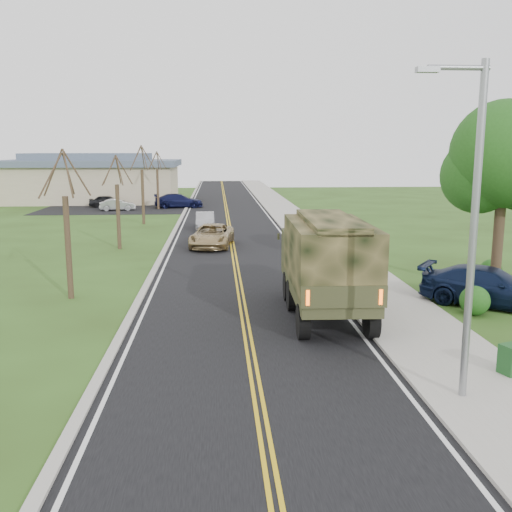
{
  "coord_description": "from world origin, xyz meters",
  "views": [
    {
      "loc": [
        -0.95,
        -13.24,
        6.02
      ],
      "look_at": [
        0.6,
        9.33,
        1.8
      ],
      "focal_mm": 40.0,
      "sensor_mm": 36.0,
      "label": 1
    }
  ],
  "objects": [
    {
      "name": "military_truck",
      "position": [
        2.95,
        6.73,
        2.14
      ],
      "size": [
        2.8,
        7.55,
        3.73
      ],
      "rotation": [
        0.0,
        0.0,
        -0.03
      ],
      "color": "black",
      "rests_on": "ground"
    },
    {
      "name": "leafy_tree",
      "position": [
        11.0,
        10.01,
        5.49
      ],
      "size": [
        4.83,
        4.5,
        8.1
      ],
      "color": "#38281C",
      "rests_on": "ground"
    },
    {
      "name": "bare_tree_d",
      "position": [
        -7.0,
        46.0,
        2.55
      ],
      "size": [
        1.88,
        2.2,
        5.91
      ],
      "color": "#38281C",
      "rests_on": "ground"
    },
    {
      "name": "sidewalk_right",
      "position": [
        5.9,
        40.0,
        0.05
      ],
      "size": [
        3.2,
        120.0,
        0.1
      ],
      "primitive_type": "cube",
      "color": "#9E998E",
      "rests_on": "ground"
    },
    {
      "name": "sedan_silver",
      "position": [
        -1.88,
        30.44,
        0.66
      ],
      "size": [
        1.49,
        4.02,
        1.31
      ],
      "primitive_type": "imported",
      "rotation": [
        0.0,
        0.0,
        0.02
      ],
      "color": "#A4A5A9",
      "rests_on": "ground"
    },
    {
      "name": "utility_box_near",
      "position": [
        6.91,
        0.75,
        0.5
      ],
      "size": [
        0.73,
        0.67,
        0.8
      ],
      "primitive_type": "cube",
      "rotation": [
        0.0,
        0.0,
        0.33
      ],
      "color": "#1A4B1E",
      "rests_on": "sidewalk_right"
    },
    {
      "name": "street_light",
      "position": [
        4.9,
        -0.5,
        4.43
      ],
      "size": [
        1.65,
        0.22,
        8.0
      ],
      "color": "gray",
      "rests_on": "ground"
    },
    {
      "name": "pickup_navy",
      "position": [
        9.63,
        7.75,
        0.76
      ],
      "size": [
        5.48,
        4.73,
        1.51
      ],
      "primitive_type": "imported",
      "rotation": [
        0.0,
        0.0,
        0.96
      ],
      "color": "#0E1833",
      "rests_on": "ground"
    },
    {
      "name": "curb_right",
      "position": [
        4.15,
        40.0,
        0.06
      ],
      "size": [
        0.3,
        120.0,
        0.12
      ],
      "primitive_type": "cube",
      "color": "#9E998E",
      "rests_on": "ground"
    },
    {
      "name": "suv_champagne",
      "position": [
        -1.29,
        22.33,
        0.71
      ],
      "size": [
        3.04,
        5.4,
        1.43
      ],
      "primitive_type": "imported",
      "rotation": [
        0.0,
        0.0,
        -0.14
      ],
      "color": "tan",
      "rests_on": "ground"
    },
    {
      "name": "commercial_building",
      "position": [
        -15.98,
        55.97,
        2.69
      ],
      "size": [
        25.5,
        21.5,
        5.65
      ],
      "color": "tan",
      "rests_on": "ground"
    },
    {
      "name": "ground",
      "position": [
        0.0,
        0.0,
        0.0
      ],
      "size": [
        160.0,
        160.0,
        0.0
      ],
      "primitive_type": "plane",
      "color": "#2C4416",
      "rests_on": "ground"
    },
    {
      "name": "lot_car_navy",
      "position": [
        -5.0,
        47.44,
        0.74
      ],
      "size": [
        5.31,
        2.64,
        1.48
      ],
      "primitive_type": "imported",
      "rotation": [
        0.0,
        0.0,
        1.68
      ],
      "color": "#0E1135",
      "rests_on": "ground"
    },
    {
      "name": "road",
      "position": [
        0.0,
        40.0,
        0.01
      ],
      "size": [
        8.0,
        120.0,
        0.01
      ],
      "primitive_type": "cube",
      "color": "black",
      "rests_on": "ground"
    },
    {
      "name": "lot_car_silver",
      "position": [
        -10.98,
        44.99,
        0.59
      ],
      "size": [
        3.73,
        1.84,
        1.18
      ],
      "primitive_type": "imported",
      "rotation": [
        0.0,
        0.0,
        1.74
      ],
      "color": "#A5A5AA",
      "rests_on": "ground"
    },
    {
      "name": "bare_tree_a",
      "position": [
        -7.0,
        10.0,
        2.63
      ],
      "size": [
        1.93,
        2.26,
        6.08
      ],
      "color": "#38281C",
      "rests_on": "ground"
    },
    {
      "name": "bare_tree_b",
      "position": [
        -7.0,
        22.0,
        2.48
      ],
      "size": [
        1.83,
        2.14,
        5.73
      ],
      "color": "#38281C",
      "rests_on": "ground"
    },
    {
      "name": "curb_left",
      "position": [
        -4.15,
        40.0,
        0.05
      ],
      "size": [
        0.3,
        120.0,
        0.1
      ],
      "primitive_type": "cube",
      "color": "#9E998E",
      "rests_on": "ground"
    },
    {
      "name": "lot_car_dark",
      "position": [
        -12.56,
        48.28,
        0.65
      ],
      "size": [
        3.84,
        1.6,
        1.3
      ],
      "primitive_type": "imported",
      "rotation": [
        0.0,
        0.0,
        1.59
      ],
      "color": "black",
      "rests_on": "ground"
    },
    {
      "name": "bare_tree_c",
      "position": [
        -7.0,
        34.0,
        2.78
      ],
      "size": [
        2.04,
        2.39,
        6.42
      ],
      "color": "#38281C",
      "rests_on": "ground"
    }
  ]
}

